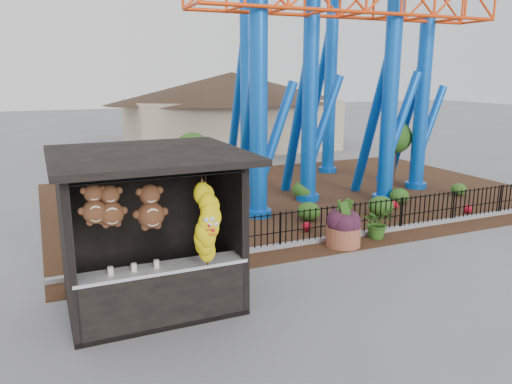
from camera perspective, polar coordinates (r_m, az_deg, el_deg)
name	(u,v)px	position (r m, az deg, el deg)	size (l,w,h in m)	color
ground	(310,299)	(10.56, 6.23, -12.09)	(120.00, 120.00, 0.00)	slate
mulch_bed	(297,195)	(19.02, 4.72, -0.38)	(18.00, 12.00, 0.02)	#331E11
curb	(379,231)	(14.97, 13.86, -4.37)	(18.00, 0.18, 0.12)	gray
prize_booth	(152,235)	(9.78, -11.79, -4.80)	(3.50, 3.40, 3.12)	black
picket_fence	(405,213)	(15.39, 16.62, -2.34)	(12.20, 0.06, 1.00)	black
roller_coaster	(325,19)	(19.32, 7.85, 18.98)	(11.00, 6.37, 10.82)	blue
terracotta_planter	(343,236)	(13.62, 9.94, -4.99)	(0.92, 0.92, 0.55)	#9C5438
planter_foliage	(344,215)	(13.45, 10.04, -2.58)	(0.70, 0.70, 0.64)	#331424
potted_plant	(377,223)	(14.40, 13.69, -3.41)	(0.82, 0.71, 0.92)	#294F17
landscaping	(355,199)	(17.48, 11.30, -0.80)	(7.89, 4.40, 0.69)	#285017
pavilion	(232,98)	(30.26, -2.76, 10.64)	(15.00, 15.00, 4.80)	#BFAD8C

